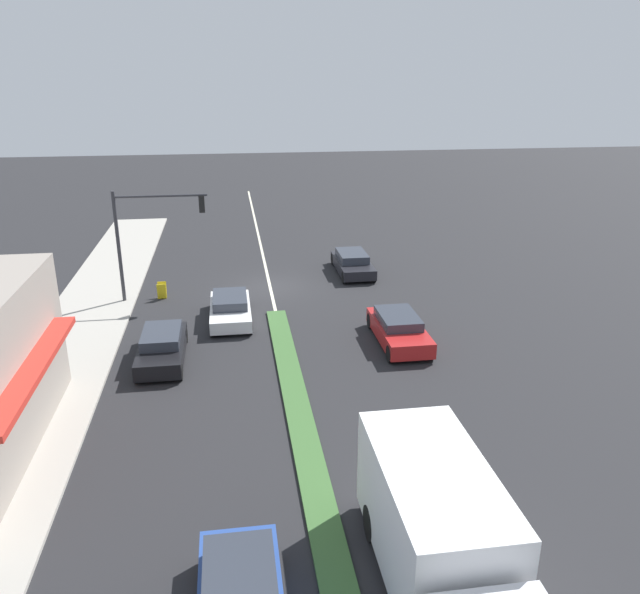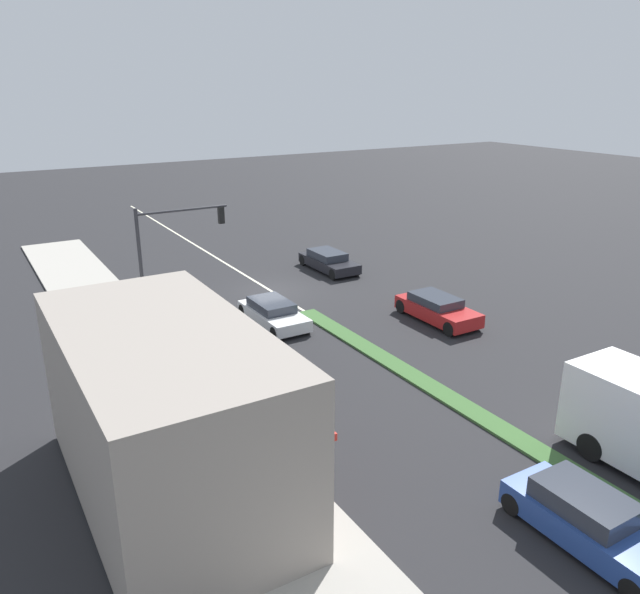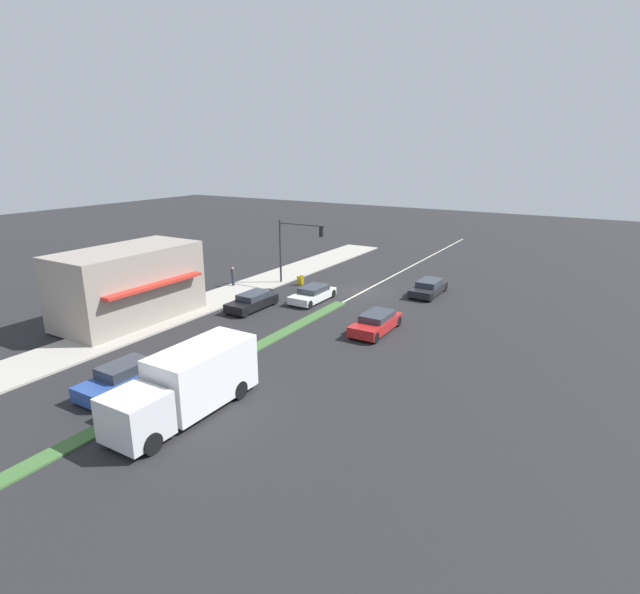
{
  "view_description": "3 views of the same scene",
  "coord_description": "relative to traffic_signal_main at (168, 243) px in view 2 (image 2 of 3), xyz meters",
  "views": [
    {
      "loc": [
        2.04,
        32.52,
        11.04
      ],
      "look_at": [
        -1.48,
        8.78,
        2.44
      ],
      "focal_mm": 35.0,
      "sensor_mm": 36.0,
      "label": 1
    },
    {
      "loc": [
        14.84,
        30.23,
        11.24
      ],
      "look_at": [
        1.31,
        7.59,
        2.13
      ],
      "focal_mm": 35.0,
      "sensor_mm": 36.0,
      "label": 2
    },
    {
      "loc": [
        -17.74,
        36.63,
        11.5
      ],
      "look_at": [
        -1.47,
        9.6,
        2.16
      ],
      "focal_mm": 28.0,
      "sensor_mm": 36.0,
      "label": 3
    }
  ],
  "objects": [
    {
      "name": "traffic_signal_main",
      "position": [
        0.0,
        0.0,
        0.0
      ],
      "size": [
        4.59,
        0.34,
        5.6
      ],
      "color": "#333338",
      "rests_on": "sidewalk_right"
    },
    {
      "name": "sedan_dark",
      "position": [
        -11.12,
        -3.3,
        -3.31
      ],
      "size": [
        1.89,
        4.56,
        1.2
      ],
      "color": "black",
      "rests_on": "ground"
    },
    {
      "name": "coupe_blue",
      "position": [
        -3.92,
        21.05,
        -3.23
      ],
      "size": [
        1.81,
        4.42,
        1.4
      ],
      "color": "#284793",
      "rests_on": "ground"
    },
    {
      "name": "building_corner_store",
      "position": [
        4.56,
        13.64,
        -1.29
      ],
      "size": [
        5.54,
        9.73,
        4.97
      ],
      "color": "gray",
      "rests_on": "sidewalk_right"
    },
    {
      "name": "hatchback_red",
      "position": [
        -11.12,
        6.97,
        -3.28
      ],
      "size": [
        1.9,
        4.54,
        1.26
      ],
      "color": "#AD1E1E",
      "rests_on": "ground"
    },
    {
      "name": "pedestrian",
      "position": [
        4.31,
        3.13,
        -2.92
      ],
      "size": [
        0.34,
        0.34,
        1.63
      ],
      "color": "#282D42",
      "rests_on": "sidewalk_right"
    },
    {
      "name": "warning_aframe_sign",
      "position": [
        -0.43,
        -0.35,
        -3.47
      ],
      "size": [
        0.45,
        0.53,
        0.84
      ],
      "color": "yellow",
      "rests_on": "ground"
    },
    {
      "name": "suv_black",
      "position": [
        -1.12,
        7.32,
        -3.3
      ],
      "size": [
        1.8,
        4.39,
        1.23
      ],
      "color": "black",
      "rests_on": "ground"
    },
    {
      "name": "van_white",
      "position": [
        -3.92,
        3.24,
        -3.32
      ],
      "size": [
        1.89,
        4.4,
        1.18
      ],
      "color": "silver",
      "rests_on": "ground"
    },
    {
      "name": "ground_plane",
      "position": [
        -6.12,
        16.62,
        -3.9
      ],
      "size": [
        160.0,
        160.0,
        0.0
      ],
      "primitive_type": "plane",
      "color": "#232326"
    },
    {
      "name": "sidewalk_right",
      "position": [
        2.88,
        17.12,
        -3.84
      ],
      "size": [
        4.0,
        73.0,
        0.12
      ],
      "primitive_type": "cube",
      "color": "#A8A399",
      "rests_on": "ground"
    },
    {
      "name": "lane_marking_center",
      "position": [
        -6.12,
        -1.38,
        -3.9
      ],
      "size": [
        0.16,
        60.0,
        0.01
      ],
      "primitive_type": "cube",
      "color": "beige",
      "rests_on": "ground"
    }
  ]
}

